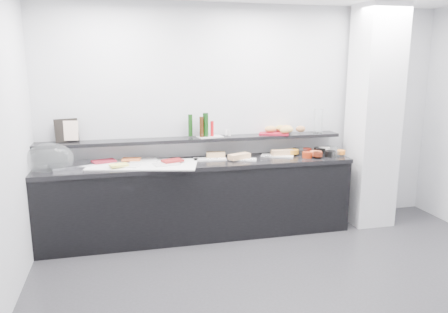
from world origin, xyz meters
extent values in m
plane|color=#2D2D30|center=(0.00, 0.00, 0.00)|extent=(5.00, 5.00, 0.00)
cube|color=silver|center=(0.00, 2.00, 1.35)|extent=(5.00, 0.02, 2.70)
cube|color=white|center=(1.50, 1.65, 1.35)|extent=(0.50, 0.50, 2.70)
cube|color=black|center=(-0.70, 1.70, 0.42)|extent=(3.60, 0.60, 0.85)
cube|color=black|center=(-0.70, 1.70, 0.88)|extent=(3.62, 0.62, 0.05)
cube|color=black|center=(-0.70, 1.88, 1.13)|extent=(3.60, 0.25, 0.04)
cube|color=silver|center=(-2.10, 1.74, 0.92)|extent=(0.51, 0.42, 0.04)
ellipsoid|color=white|center=(-2.30, 1.66, 1.03)|extent=(0.50, 0.34, 0.34)
cube|color=white|center=(-1.32, 1.67, 0.91)|extent=(1.28, 0.82, 0.01)
cube|color=white|center=(-1.80, 1.78, 0.92)|extent=(0.34, 0.26, 0.01)
cube|color=maroon|center=(-1.75, 1.78, 0.94)|extent=(0.29, 0.23, 0.02)
cube|color=silver|center=(-1.32, 1.84, 0.92)|extent=(0.32, 0.21, 0.01)
cube|color=orange|center=(-1.45, 1.82, 0.94)|extent=(0.23, 0.17, 0.02)
cube|color=white|center=(-1.49, 1.59, 0.92)|extent=(0.31, 0.26, 0.01)
cube|color=#FEF263|center=(-1.59, 1.55, 0.94)|extent=(0.22, 0.17, 0.02)
cube|color=silver|center=(-1.07, 1.57, 0.92)|extent=(0.31, 0.23, 0.01)
cube|color=maroon|center=(-1.00, 1.63, 0.94)|extent=(0.26, 0.21, 0.02)
cube|color=white|center=(-0.55, 1.76, 0.91)|extent=(0.40, 0.20, 0.01)
cube|color=tan|center=(-0.46, 1.83, 0.94)|extent=(0.23, 0.12, 0.06)
cylinder|color=#BABDC1|center=(-0.49, 1.73, 0.92)|extent=(0.16, 0.05, 0.01)
cube|color=white|center=(-0.17, 1.66, 0.91)|extent=(0.34, 0.23, 0.01)
cube|color=tan|center=(-0.21, 1.66, 0.94)|extent=(0.29, 0.20, 0.06)
cylinder|color=#ABAEB2|center=(-0.14, 1.59, 0.92)|extent=(0.16, 0.05, 0.01)
cube|color=white|center=(0.29, 1.76, 0.91)|extent=(0.42, 0.31, 0.01)
cube|color=tan|center=(0.36, 1.76, 0.94)|extent=(0.27, 0.10, 0.06)
cylinder|color=silver|center=(0.13, 1.71, 0.92)|extent=(0.15, 0.06, 0.01)
cylinder|color=silver|center=(0.63, 1.83, 0.94)|extent=(0.23, 0.23, 0.07)
cylinder|color=orange|center=(0.49, 1.77, 0.95)|extent=(0.16, 0.16, 0.05)
cylinder|color=black|center=(0.88, 1.81, 0.94)|extent=(0.18, 0.18, 0.07)
cylinder|color=#62160E|center=(0.71, 1.80, 0.95)|extent=(0.11, 0.11, 0.05)
cylinder|color=white|center=(1.05, 1.81, 0.94)|extent=(0.26, 0.26, 0.07)
cylinder|color=white|center=(0.95, 1.83, 0.95)|extent=(0.17, 0.17, 0.05)
cylinder|color=#99280D|center=(0.61, 1.60, 0.94)|extent=(0.12, 0.12, 0.07)
cylinder|color=#5F1D0D|center=(0.73, 1.54, 0.95)|extent=(0.13, 0.13, 0.05)
cylinder|color=white|center=(0.95, 1.58, 0.94)|extent=(0.16, 0.16, 0.07)
cylinder|color=#D25B33|center=(0.73, 1.60, 0.95)|extent=(0.19, 0.19, 0.05)
cylinder|color=black|center=(0.91, 1.59, 0.94)|extent=(0.14, 0.14, 0.07)
cylinder|color=orange|center=(1.06, 1.59, 0.95)|extent=(0.12, 0.12, 0.05)
cube|color=black|center=(-2.14, 1.94, 1.28)|extent=(0.26, 0.14, 0.26)
cube|color=beige|center=(-2.10, 1.92, 1.28)|extent=(0.18, 0.07, 0.22)
cube|color=silver|center=(-0.52, 1.87, 1.16)|extent=(0.32, 0.23, 0.01)
cylinder|color=#11370F|center=(-0.75, 1.92, 1.29)|extent=(0.07, 0.07, 0.26)
cylinder|color=#351B09|center=(-0.63, 1.84, 1.28)|extent=(0.05, 0.05, 0.24)
cylinder|color=black|center=(-0.57, 1.87, 1.30)|extent=(0.07, 0.07, 0.28)
cylinder|color=red|center=(-0.50, 1.87, 1.25)|extent=(0.04, 0.04, 0.18)
cylinder|color=white|center=(-0.32, 1.89, 1.20)|extent=(0.03, 0.03, 0.07)
cylinder|color=silver|center=(-0.29, 1.85, 1.20)|extent=(0.04, 0.04, 0.07)
cube|color=maroon|center=(0.30, 1.91, 1.16)|extent=(0.43, 0.37, 0.02)
ellipsoid|color=#BF8A49|center=(0.26, 1.93, 1.21)|extent=(0.17, 0.12, 0.08)
ellipsoid|color=tan|center=(0.40, 1.96, 1.21)|extent=(0.14, 0.10, 0.08)
ellipsoid|color=tan|center=(0.48, 1.95, 1.21)|extent=(0.15, 0.11, 0.08)
ellipsoid|color=#B78E45|center=(0.39, 1.79, 1.21)|extent=(0.14, 0.10, 0.08)
ellipsoid|color=#AC6F41|center=(0.63, 1.85, 1.21)|extent=(0.13, 0.10, 0.08)
ellipsoid|color=#D7AB52|center=(0.45, 1.84, 1.21)|extent=(0.17, 0.12, 0.08)
ellipsoid|color=#D88952|center=(0.45, 1.90, 1.21)|extent=(0.13, 0.09, 0.08)
cylinder|color=white|center=(0.87, 1.86, 1.30)|extent=(0.15, 0.15, 0.30)
camera|label=1|loc=(-1.55, -3.14, 2.03)|focal=35.00mm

